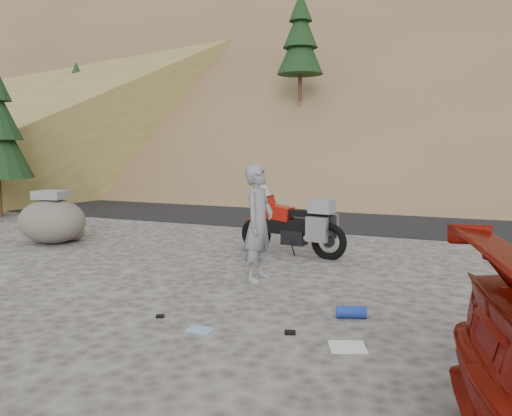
{
  "coord_description": "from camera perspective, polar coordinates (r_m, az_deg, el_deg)",
  "views": [
    {
      "loc": [
        2.69,
        -6.96,
        2.22
      ],
      "look_at": [
        -1.15,
        2.23,
        1.0
      ],
      "focal_mm": 35.0,
      "sensor_mm": 36.0,
      "label": 1
    }
  ],
  "objects": [
    {
      "name": "motorcycle",
      "position": [
        10.25,
        4.63,
        -2.06
      ],
      "size": [
        2.41,
        0.89,
        1.43
      ],
      "rotation": [
        0.0,
        0.0,
        -0.14
      ],
      "color": "black",
      "rests_on": "ground"
    },
    {
      "name": "boulder",
      "position": [
        12.46,
        -22.27,
        -1.33
      ],
      "size": [
        1.66,
        1.43,
        1.21
      ],
      "rotation": [
        0.0,
        0.0,
        -0.05
      ],
      "color": "#504C44",
      "rests_on": "ground"
    },
    {
      "name": "man",
      "position": [
        8.46,
        0.28,
        -8.23
      ],
      "size": [
        0.5,
        0.73,
        1.93
      ],
      "primitive_type": "imported",
      "rotation": [
        0.0,
        0.0,
        1.52
      ],
      "color": "gray",
      "rests_on": "ground"
    },
    {
      "name": "ground",
      "position": [
        7.78,
        1.48,
        -9.59
      ],
      "size": [
        140.0,
        140.0,
        0.0
      ],
      "primitive_type": "plane",
      "color": "#484442",
      "rests_on": "ground"
    },
    {
      "name": "road",
      "position": [
        16.34,
        12.96,
        -1.0
      ],
      "size": [
        120.0,
        7.0,
        0.05
      ],
      "primitive_type": "cube",
      "color": "black",
      "rests_on": "ground"
    },
    {
      "name": "gear_glove_b",
      "position": [
        6.8,
        -10.9,
        -12.05
      ],
      "size": [
        0.12,
        0.11,
        0.03
      ],
      "primitive_type": "cube",
      "rotation": [
        0.0,
        0.0,
        0.35
      ],
      "color": "black",
      "rests_on": "ground"
    },
    {
      "name": "gear_glove_a",
      "position": [
        6.15,
        3.92,
        -14.01
      ],
      "size": [
        0.15,
        0.13,
        0.04
      ],
      "primitive_type": "cube",
      "rotation": [
        0.0,
        0.0,
        0.35
      ],
      "color": "black",
      "rests_on": "ground"
    },
    {
      "name": "gear_white_cloth",
      "position": [
        5.86,
        10.42,
        -15.35
      ],
      "size": [
        0.5,
        0.47,
        0.01
      ],
      "primitive_type": "cube",
      "rotation": [
        0.0,
        0.0,
        0.37
      ],
      "color": "white",
      "rests_on": "ground"
    },
    {
      "name": "gear_blue_mat",
      "position": [
        6.77,
        10.84,
        -11.6
      ],
      "size": [
        0.42,
        0.27,
        0.16
      ],
      "primitive_type": "cylinder",
      "rotation": [
        0.0,
        1.57,
        0.31
      ],
      "color": "#1A369D",
      "rests_on": "ground"
    },
    {
      "name": "small_rock",
      "position": [
        12.68,
        -20.32,
        -2.66
      ],
      "size": [
        0.7,
        0.64,
        0.38
      ],
      "rotation": [
        0.0,
        0.0,
        -0.12
      ],
      "color": "#504C44",
      "rests_on": "ground"
    },
    {
      "name": "hillside",
      "position": [
        48.73,
        19.94,
        17.05
      ],
      "size": [
        120.0,
        73.0,
        46.72
      ],
      "color": "brown",
      "rests_on": "ground"
    },
    {
      "name": "gear_bottle",
      "position": [
        6.42,
        27.16,
        -13.05
      ],
      "size": [
        0.1,
        0.1,
        0.21
      ],
      "primitive_type": "cylinder",
      "rotation": [
        0.0,
        0.0,
        0.41
      ],
      "color": "#1A369D",
      "rests_on": "ground"
    },
    {
      "name": "gear_blue_cloth",
      "position": [
        6.29,
        -6.46,
        -13.67
      ],
      "size": [
        0.32,
        0.23,
        0.01
      ],
      "primitive_type": "cube",
      "rotation": [
        0.0,
        0.0,
        0.02
      ],
      "color": "#81A4C7",
      "rests_on": "ground"
    },
    {
      "name": "gear_funnel",
      "position": [
        6.26,
        22.5,
        -13.43
      ],
      "size": [
        0.15,
        0.15,
        0.19
      ],
      "primitive_type": "cone",
      "rotation": [
        0.0,
        0.0,
        0.05
      ],
      "color": "red",
      "rests_on": "ground"
    }
  ]
}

